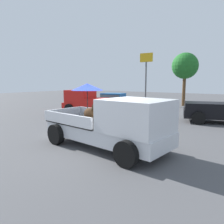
{
  "coord_description": "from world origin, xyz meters",
  "views": [
    {
      "loc": [
        4.59,
        -6.28,
        2.48
      ],
      "look_at": [
        -0.77,
        1.59,
        1.1
      ],
      "focal_mm": 33.98,
      "sensor_mm": 36.0,
      "label": 1
    }
  ],
  "objects": [
    {
      "name": "parked_sedan_far",
      "position": [
        -7.01,
        11.09,
        0.74
      ],
      "size": [
        4.5,
        2.42,
        1.33
      ],
      "rotation": [
        0.0,
        0.0,
        0.14
      ],
      "color": "black",
      "rests_on": "ground"
    },
    {
      "name": "tree_by_lot",
      "position": [
        -1.53,
        15.72,
        3.98
      ],
      "size": [
        2.6,
        2.6,
        5.33
      ],
      "color": "brown",
      "rests_on": "ground"
    },
    {
      "name": "pickup_truck_far",
      "position": [
        -6.02,
        6.37,
        0.87
      ],
      "size": [
        4.96,
        2.56,
        1.8
      ],
      "rotation": [
        0.0,
        0.0,
        3.25
      ],
      "color": "black",
      "rests_on": "ground"
    },
    {
      "name": "motel_sign",
      "position": [
        -5.15,
        14.36,
        3.77
      ],
      "size": [
        1.4,
        0.16,
        5.39
      ],
      "color": "#59595B",
      "rests_on": "ground"
    },
    {
      "name": "pickup_truck_main",
      "position": [
        0.42,
        -0.03,
        0.98
      ],
      "size": [
        5.24,
        2.75,
        2.39
      ],
      "rotation": [
        0.0,
        0.0,
        -0.12
      ],
      "color": "black",
      "rests_on": "ground"
    },
    {
      "name": "ground_plane",
      "position": [
        0.0,
        0.0,
        0.0
      ],
      "size": [
        80.0,
        80.0,
        0.0
      ],
      "primitive_type": "plane",
      "color": "#4C4C4F"
    }
  ]
}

